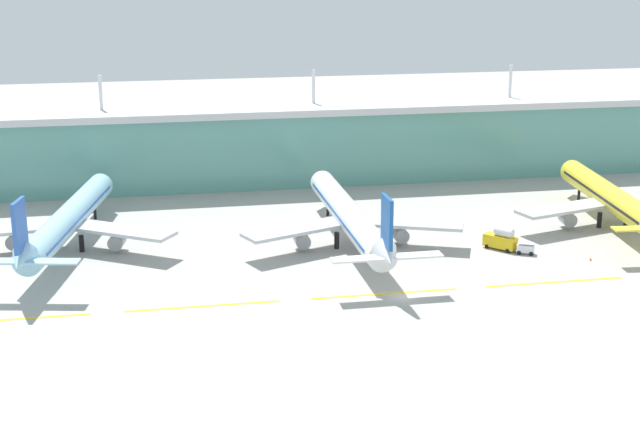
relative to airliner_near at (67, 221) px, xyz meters
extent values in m
plane|color=#A8A59E|center=(62.81, -41.14, -6.45)|extent=(600.00, 600.00, 0.00)
cube|color=#5B9E93|center=(62.81, 56.25, 3.41)|extent=(280.00, 28.00, 19.72)
cube|color=silver|center=(62.81, 56.25, 14.17)|extent=(288.00, 34.00, 1.80)
cylinder|color=silver|center=(6.81, 50.65, 19.57)|extent=(0.90, 0.90, 9.00)
cylinder|color=silver|center=(62.81, 50.65, 19.57)|extent=(0.90, 0.90, 9.00)
cylinder|color=silver|center=(118.81, 50.65, 19.57)|extent=(0.90, 0.90, 9.00)
cylinder|color=#9ED1EA|center=(0.31, 1.48, 0.05)|extent=(17.61, 58.33, 5.80)
cone|color=#9ED1EA|center=(6.68, 32.01, 0.05)|extent=(6.21, 5.04, 5.51)
cone|color=#9ED1EA|center=(-6.27, -30.03, 1.25)|extent=(6.18, 7.50, 5.72)
cube|color=#2D5BB7|center=(-6.07, -29.06, 7.70)|extent=(1.99, 6.41, 9.50)
cube|color=#9ED1EA|center=(-0.79, -30.67, 1.05)|extent=(10.44, 5.18, 0.36)
cube|color=#B7BABF|center=(-12.34, -0.40, -1.26)|extent=(24.83, 10.94, 0.70)
cylinder|color=gray|center=(-10.87, 0.76, -4.05)|extent=(4.05, 5.06, 3.20)
cube|color=#B7BABF|center=(11.15, -5.31, -1.26)|extent=(23.73, 19.00, 0.70)
cylinder|color=gray|center=(10.27, -3.65, -4.05)|extent=(4.05, 5.06, 3.20)
cylinder|color=black|center=(4.78, 22.90, -4.65)|extent=(0.70, 0.70, 3.60)
cylinder|color=black|center=(-3.44, -0.81, -4.65)|extent=(1.10, 1.10, 3.60)
cylinder|color=black|center=(2.83, -2.12, -4.65)|extent=(1.10, 1.10, 3.60)
cube|color=#2D5BB7|center=(0.31, 1.48, 0.45)|extent=(16.46, 52.62, 0.60)
cylinder|color=white|center=(59.80, -7.18, 0.05)|extent=(5.97, 60.12, 5.80)
cone|color=white|center=(59.71, 24.88, 0.05)|extent=(5.52, 4.02, 5.51)
cone|color=white|center=(59.89, -40.23, 1.25)|extent=(4.95, 6.64, 5.72)
cube|color=#19519E|center=(59.89, -39.23, 7.70)|extent=(0.72, 6.40, 9.50)
cube|color=white|center=(54.39, -39.75, 1.05)|extent=(10.01, 3.23, 0.36)
cube|color=white|center=(65.39, -39.71, 1.05)|extent=(10.01, 3.23, 0.36)
cube|color=#B7BABF|center=(47.81, -11.64, -1.26)|extent=(24.79, 15.35, 0.70)
cylinder|color=gray|center=(49.00, -10.19, -4.05)|extent=(3.21, 4.51, 3.20)
cube|color=#B7BABF|center=(71.81, -11.57, -1.26)|extent=(24.81, 15.24, 0.70)
cylinder|color=gray|center=(70.60, -10.13, -4.05)|extent=(3.21, 4.51, 3.20)
cylinder|color=black|center=(59.73, 15.36, -4.65)|extent=(0.70, 0.70, 3.60)
cylinder|color=black|center=(56.60, -10.19, -4.65)|extent=(1.10, 1.10, 3.60)
cylinder|color=black|center=(63.00, -10.17, -4.65)|extent=(1.10, 1.10, 3.60)
cube|color=#19519E|center=(59.80, -7.18, 0.45)|extent=(5.99, 54.11, 0.60)
cylinder|color=yellow|center=(122.84, -3.53, 0.05)|extent=(11.05, 52.72, 5.80)
cone|color=yellow|center=(125.68, 24.53, 0.05)|extent=(5.89, 4.54, 5.51)
cube|color=yellow|center=(114.47, -31.53, 1.05)|extent=(10.27, 4.19, 0.36)
cube|color=#B7BABF|center=(110.45, -6.72, -1.26)|extent=(24.94, 13.23, 0.70)
cylinder|color=gray|center=(111.79, -5.41, -4.05)|extent=(3.64, 4.80, 3.20)
cylinder|color=black|center=(124.82, 16.02, -4.65)|extent=(0.70, 0.70, 3.60)
cylinder|color=black|center=(119.35, -6.19, -4.65)|extent=(1.10, 1.10, 3.60)
cylinder|color=black|center=(125.72, -6.84, -4.65)|extent=(1.10, 1.10, 3.60)
cube|color=black|center=(122.84, -3.53, 0.45)|extent=(10.56, 47.51, 0.60)
cube|color=yellow|center=(-8.19, -39.01, -6.43)|extent=(28.00, 0.70, 0.04)
cube|color=yellow|center=(25.81, -39.01, -6.43)|extent=(28.00, 0.70, 0.04)
cube|color=yellow|center=(59.81, -39.01, -6.43)|extent=(28.00, 0.70, 0.04)
cube|color=yellow|center=(93.81, -39.01, -6.43)|extent=(28.00, 0.70, 0.04)
cube|color=gold|center=(90.96, -17.26, -4.70)|extent=(6.62, 7.19, 2.60)
cylinder|color=silver|center=(91.47, -17.87, -2.50)|extent=(4.10, 4.35, 2.00)
cylinder|color=black|center=(88.44, -16.08, -6.00)|extent=(0.85, 0.91, 0.90)
cylinder|color=black|center=(90.23, -14.58, -6.00)|extent=(0.85, 0.91, 0.90)
cylinder|color=black|center=(91.68, -19.94, -6.00)|extent=(0.85, 0.91, 0.90)
cylinder|color=black|center=(93.47, -18.43, -6.00)|extent=(0.85, 0.91, 0.90)
cube|color=silver|center=(95.02, -21.44, -5.20)|extent=(4.02, 3.19, 1.60)
cube|color=silver|center=(95.02, -21.44, -4.05)|extent=(3.70, 3.04, 0.16)
cylinder|color=black|center=(93.54, -21.62, -6.00)|extent=(0.96, 0.71, 0.90)
cylinder|color=black|center=(94.25, -20.16, -6.00)|extent=(0.96, 0.71, 0.90)
cylinder|color=black|center=(95.80, -22.72, -6.00)|extent=(0.96, 0.71, 0.90)
cylinder|color=black|center=(96.51, -21.26, -6.00)|extent=(0.96, 0.71, 0.90)
cone|color=orange|center=(106.64, -28.02, -6.10)|extent=(0.56, 0.56, 0.70)
camera|label=1|loc=(16.04, -202.88, 57.29)|focal=53.98mm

